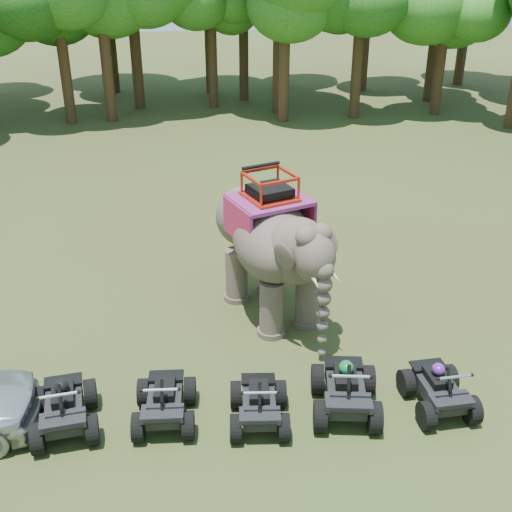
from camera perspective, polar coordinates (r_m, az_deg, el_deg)
The scene contains 19 objects.
ground at distance 14.83m, azimuth 0.49°, elevation -8.66°, with size 110.00×110.00×0.00m, color #47381E.
elephant at distance 15.49m, azimuth 1.34°, elevation 0.99°, with size 1.95×4.44×3.73m, color #4D4138, non-canonical shape.
atv_0 at distance 13.05m, azimuth -16.78°, elevation -12.29°, with size 1.22×1.67×1.24m, color black, non-canonical shape.
atv_1 at distance 12.82m, azimuth -8.16°, elevation -12.19°, with size 1.16×1.59×1.18m, color black, non-canonical shape.
atv_2 at distance 12.67m, azimuth 0.28°, elevation -12.53°, with size 1.13×1.54×1.14m, color black, non-canonical shape.
atv_3 at distance 13.01m, azimuth 8.01°, elevation -11.16°, with size 1.29×1.77×1.31m, color black, non-canonical shape.
atv_4 at distance 13.50m, azimuth 16.02°, elevation -10.84°, with size 1.16×1.59×1.18m, color black, non-canonical shape.
tree_0 at distance 35.89m, azimuth -3.93°, elevation 18.35°, with size 4.76×4.76×6.80m, color #195114, non-canonical shape.
tree_1 at distance 32.81m, azimuth 2.56°, elevation 19.06°, with size 5.92×5.92×8.45m, color #195114, non-canonical shape.
tree_2 at distance 33.94m, azimuth 9.13°, elevation 18.56°, with size 5.53×5.53×7.90m, color #195114, non-canonical shape.
tree_3 at distance 35.64m, azimuth 16.28°, elevation 17.75°, with size 5.09×5.09×7.28m, color #195114, non-canonical shape.
tree_32 at distance 33.78m, azimuth -16.90°, elevation 17.69°, with size 5.47×5.47×7.82m, color #195114, non-canonical shape.
tree_33 at distance 35.96m, azimuth -10.88°, elevation 20.01°, with size 6.52×6.52×9.31m, color #195114, non-canonical shape.
tree_36 at distance 37.52m, azimuth -1.11°, elevation 19.33°, with size 5.27×5.27×7.53m, color #195114, non-canonical shape.
tree_37 at distance 33.55m, azimuth -13.38°, elevation 18.46°, with size 5.82×5.82×8.31m, color #195114, non-canonical shape.
tree_38 at distance 40.58m, azimuth 9.87°, elevation 20.99°, with size 6.70×6.70×9.58m, color #195114, non-canonical shape.
tree_40 at distance 41.20m, azimuth 2.43°, elevation 21.06°, with size 6.36×6.36×9.08m, color #195114, non-canonical shape.
tree_41 at distance 34.61m, azimuth 2.05°, elevation 20.14°, with size 6.48×6.48×9.26m, color #195114, non-canonical shape.
tree_44 at distance 38.56m, azimuth 15.59°, elevation 18.35°, with size 5.01×5.01×7.16m, color #195114, non-canonical shape.
Camera 1 is at (-1.39, -12.01, 8.59)m, focal length 45.00 mm.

